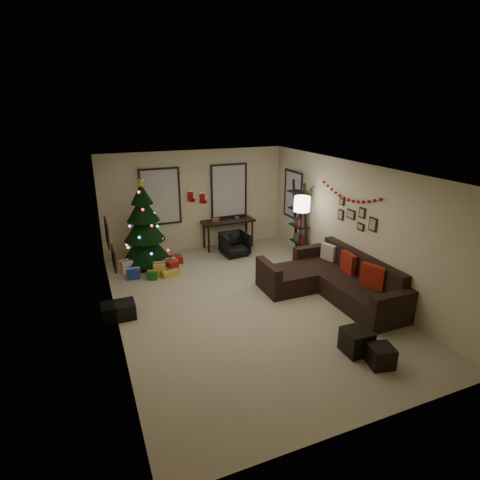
% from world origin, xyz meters
% --- Properties ---
extents(floor, '(7.00, 7.00, 0.00)m').
position_xyz_m(floor, '(0.00, 0.00, 0.00)').
color(floor, tan).
rests_on(floor, ground).
extents(ceiling, '(7.00, 7.00, 0.00)m').
position_xyz_m(ceiling, '(0.00, 0.00, 2.70)').
color(ceiling, white).
rests_on(ceiling, floor).
extents(wall_back, '(5.00, 0.00, 5.00)m').
position_xyz_m(wall_back, '(0.00, 3.50, 1.35)').
color(wall_back, beige).
rests_on(wall_back, floor).
extents(wall_front, '(5.00, 0.00, 5.00)m').
position_xyz_m(wall_front, '(0.00, -3.50, 1.35)').
color(wall_front, beige).
rests_on(wall_front, floor).
extents(wall_left, '(0.00, 7.00, 7.00)m').
position_xyz_m(wall_left, '(-2.50, 0.00, 1.35)').
color(wall_left, beige).
rests_on(wall_left, floor).
extents(wall_right, '(0.00, 7.00, 7.00)m').
position_xyz_m(wall_right, '(2.50, 0.00, 1.35)').
color(wall_right, beige).
rests_on(wall_right, floor).
extents(window_back_left, '(1.05, 0.06, 1.50)m').
position_xyz_m(window_back_left, '(-0.95, 3.47, 1.55)').
color(window_back_left, '#728CB2').
rests_on(window_back_left, wall_back).
extents(window_back_right, '(1.05, 0.06, 1.50)m').
position_xyz_m(window_back_right, '(0.95, 3.47, 1.55)').
color(window_back_right, '#728CB2').
rests_on(window_back_right, wall_back).
extents(window_right_wall, '(0.06, 0.90, 1.30)m').
position_xyz_m(window_right_wall, '(2.47, 2.55, 1.50)').
color(window_right_wall, '#728CB2').
rests_on(window_right_wall, wall_right).
extents(christmas_tree, '(1.21, 1.21, 2.25)m').
position_xyz_m(christmas_tree, '(-1.52, 2.80, 0.93)').
color(christmas_tree, black).
rests_on(christmas_tree, floor).
extents(presents, '(1.50, 1.01, 0.30)m').
position_xyz_m(presents, '(-1.36, 2.22, 0.12)').
color(presents, silver).
rests_on(presents, floor).
extents(sofa, '(1.97, 2.85, 0.89)m').
position_xyz_m(sofa, '(1.83, -0.32, 0.29)').
color(sofa, black).
rests_on(sofa, floor).
extents(pillow_red_a, '(0.29, 0.51, 0.50)m').
position_xyz_m(pillow_red_a, '(2.21, -1.07, 0.64)').
color(pillow_red_a, maroon).
rests_on(pillow_red_a, sofa).
extents(pillow_red_b, '(0.17, 0.46, 0.45)m').
position_xyz_m(pillow_red_b, '(2.21, -0.29, 0.64)').
color(pillow_red_b, maroon).
rests_on(pillow_red_b, sofa).
extents(pillow_cream, '(0.20, 0.39, 0.37)m').
position_xyz_m(pillow_cream, '(2.21, 0.43, 0.63)').
color(pillow_cream, beige).
rests_on(pillow_cream, sofa).
extents(ottoman_near, '(0.43, 0.43, 0.40)m').
position_xyz_m(ottoman_near, '(0.99, -2.19, 0.20)').
color(ottoman_near, black).
rests_on(ottoman_near, floor).
extents(ottoman_far, '(0.43, 0.43, 0.34)m').
position_xyz_m(ottoman_far, '(1.11, -2.62, 0.17)').
color(ottoman_far, black).
rests_on(ottoman_far, floor).
extents(desk, '(1.46, 0.52, 0.79)m').
position_xyz_m(desk, '(0.83, 3.22, 0.70)').
color(desk, black).
rests_on(desk, floor).
extents(desk_chair, '(0.64, 0.61, 0.62)m').
position_xyz_m(desk_chair, '(0.76, 2.57, 0.31)').
color(desk_chair, black).
rests_on(desk_chair, floor).
extents(bookshelf, '(0.30, 0.58, 2.00)m').
position_xyz_m(bookshelf, '(2.30, 1.89, 0.97)').
color(bookshelf, black).
rests_on(bookshelf, floor).
extents(potted_plant, '(0.55, 0.54, 0.47)m').
position_xyz_m(potted_plant, '(2.30, 1.59, 1.80)').
color(potted_plant, '#4C4C4C').
rests_on(potted_plant, bookshelf).
extents(floor_lamp, '(0.37, 0.37, 1.77)m').
position_xyz_m(floor_lamp, '(1.95, 1.25, 1.48)').
color(floor_lamp, black).
rests_on(floor_lamp, floor).
extents(art_map, '(0.04, 0.60, 0.50)m').
position_xyz_m(art_map, '(-2.48, 0.88, 1.55)').
color(art_map, black).
rests_on(art_map, wall_left).
extents(art_abstract, '(0.04, 0.45, 0.35)m').
position_xyz_m(art_abstract, '(-2.48, -0.39, 1.51)').
color(art_abstract, black).
rests_on(art_abstract, wall_left).
extents(gallery, '(0.03, 1.25, 0.54)m').
position_xyz_m(gallery, '(2.48, -0.07, 1.57)').
color(gallery, black).
rests_on(gallery, wall_right).
extents(garland, '(0.08, 1.90, 0.30)m').
position_xyz_m(garland, '(2.45, 0.19, 2.00)').
color(garland, '#A5140C').
rests_on(garland, wall_right).
extents(stocking_left, '(0.20, 0.05, 0.36)m').
position_xyz_m(stocking_left, '(-0.14, 3.46, 1.53)').
color(stocking_left, '#990F0C').
rests_on(stocking_left, wall_back).
extents(stocking_right, '(0.20, 0.05, 0.36)m').
position_xyz_m(stocking_right, '(0.19, 3.47, 1.45)').
color(stocking_right, '#990F0C').
rests_on(stocking_right, wall_back).
extents(storage_bin, '(0.62, 0.42, 0.31)m').
position_xyz_m(storage_bin, '(-2.46, 0.38, 0.15)').
color(storage_bin, black).
rests_on(storage_bin, floor).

